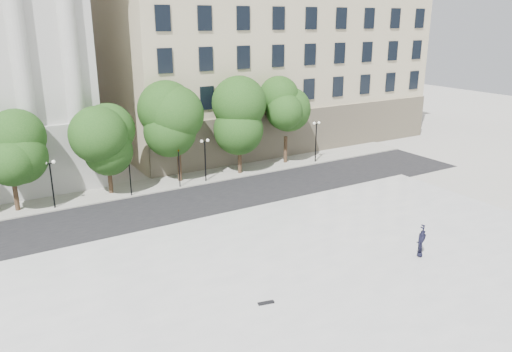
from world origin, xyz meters
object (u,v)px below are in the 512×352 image
Objects in this scene: traffic_light_west at (128,155)px; person_lying at (420,252)px; skateboard at (266,303)px; traffic_light_east at (178,147)px.

person_lying is (11.23, -20.79, -2.90)m from traffic_light_west.
traffic_light_west is 2.06× the size of person_lying.
person_lying is at bearing 10.30° from skateboard.
traffic_light_east reaches higher than skateboard.
traffic_light_west reaches higher than person_lying.
traffic_light_west is 20.65m from skateboard.
person_lying is at bearing -61.63° from traffic_light_west.
traffic_light_west is 4.92× the size of skateboard.
skateboard is (-3.92, -20.40, -3.21)m from traffic_light_east.
skateboard is at bearing -100.86° from traffic_light_east.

